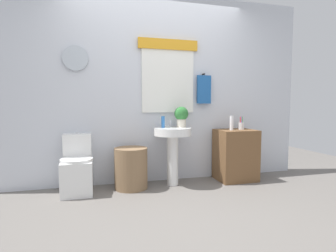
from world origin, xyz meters
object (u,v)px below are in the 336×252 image
object	(u,v)px
pedestal_sink	(173,142)
lotion_bottle	(232,123)
toilet	(77,169)
toothbrush_cup	(241,126)
soap_bottle	(163,122)
potted_plant	(181,116)
wooden_cabinet	(235,155)
laundry_hamper	(131,168)

from	to	relation	value
pedestal_sink	lotion_bottle	xyz separation A→B (m)	(0.84, -0.04, 0.25)
toilet	toothbrush_cup	world-z (taller)	toothbrush_cup
soap_bottle	potted_plant	size ratio (longest dim) A/B	0.55
soap_bottle	toothbrush_cup	distance (m)	1.15
toilet	soap_bottle	world-z (taller)	soap_bottle
wooden_cabinet	potted_plant	bearing A→B (deg)	175.69
soap_bottle	potted_plant	bearing A→B (deg)	2.20
potted_plant	laundry_hamper	bearing A→B (deg)	-175.09
pedestal_sink	potted_plant	size ratio (longest dim) A/B	2.76
wooden_cabinet	toothbrush_cup	bearing A→B (deg)	12.11
lotion_bottle	potted_plant	bearing A→B (deg)	171.91
potted_plant	toothbrush_cup	xyz separation A→B (m)	(0.89, -0.04, -0.15)
toilet	potted_plant	xyz separation A→B (m)	(1.35, 0.03, 0.65)
toilet	wooden_cabinet	bearing A→B (deg)	-0.81
lotion_bottle	soap_bottle	bearing A→B (deg)	174.66
laundry_hamper	soap_bottle	world-z (taller)	soap_bottle
toilet	potted_plant	bearing A→B (deg)	1.26
pedestal_sink	wooden_cabinet	size ratio (longest dim) A/B	1.07
soap_bottle	wooden_cabinet	bearing A→B (deg)	-2.71
laundry_hamper	pedestal_sink	distance (m)	0.64
wooden_cabinet	potted_plant	size ratio (longest dim) A/B	2.58
lotion_bottle	toothbrush_cup	world-z (taller)	lotion_bottle
wooden_cabinet	soap_bottle	distance (m)	1.16
pedestal_sink	toothbrush_cup	size ratio (longest dim) A/B	4.16
toilet	pedestal_sink	world-z (taller)	pedestal_sink
toilet	potted_plant	distance (m)	1.50
wooden_cabinet	lotion_bottle	distance (m)	0.47
laundry_hamper	wooden_cabinet	bearing A→B (deg)	0.00
toilet	potted_plant	size ratio (longest dim) A/B	2.61
pedestal_sink	toothbrush_cup	distance (m)	1.05
laundry_hamper	wooden_cabinet	world-z (taller)	wooden_cabinet
pedestal_sink	wooden_cabinet	distance (m)	0.96
pedestal_sink	lotion_bottle	world-z (taller)	lotion_bottle
laundry_hamper	soap_bottle	bearing A→B (deg)	6.51
potted_plant	lotion_bottle	xyz separation A→B (m)	(0.70, -0.10, -0.11)
laundry_hamper	potted_plant	bearing A→B (deg)	4.91
soap_bottle	potted_plant	world-z (taller)	potted_plant
laundry_hamper	potted_plant	distance (m)	0.97
potted_plant	pedestal_sink	bearing A→B (deg)	-156.80
potted_plant	toothbrush_cup	world-z (taller)	potted_plant
laundry_hamper	wooden_cabinet	size ratio (longest dim) A/B	0.73
toilet	pedestal_sink	bearing A→B (deg)	-1.43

